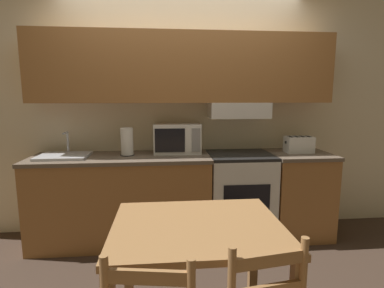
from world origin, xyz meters
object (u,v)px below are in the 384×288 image
(stove_range, at_px, (239,195))
(dining_table, at_px, (197,244))
(paper_towel_roll, at_px, (127,142))
(microwave, at_px, (177,138))
(sink_basin, at_px, (64,155))
(toaster, at_px, (299,144))

(stove_range, distance_m, dining_table, 1.54)
(paper_towel_roll, bearing_deg, stove_range, -1.55)
(microwave, relative_size, sink_basin, 1.02)
(toaster, bearing_deg, sink_basin, -179.47)
(paper_towel_roll, bearing_deg, dining_table, -69.15)
(sink_basin, bearing_deg, microwave, 6.43)
(paper_towel_roll, height_order, dining_table, paper_towel_roll)
(stove_range, bearing_deg, dining_table, -113.09)
(microwave, distance_m, dining_table, 1.58)
(toaster, distance_m, sink_basin, 2.38)
(toaster, relative_size, dining_table, 0.31)
(toaster, distance_m, dining_table, 1.91)
(microwave, xyz_separation_m, paper_towel_roll, (-0.50, -0.09, -0.02))
(microwave, relative_size, paper_towel_roll, 1.75)
(microwave, distance_m, toaster, 1.28)
(microwave, relative_size, toaster, 1.65)
(sink_basin, bearing_deg, paper_towel_roll, 3.39)
(stove_range, height_order, toaster, toaster)
(paper_towel_roll, relative_size, dining_table, 0.29)
(sink_basin, xyz_separation_m, dining_table, (1.15, -1.40, -0.25))
(stove_range, xyz_separation_m, dining_table, (-0.60, -1.41, 0.21))
(toaster, height_order, dining_table, toaster)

